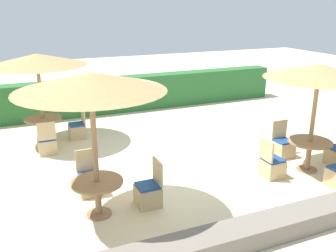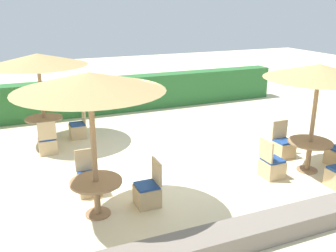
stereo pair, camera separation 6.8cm
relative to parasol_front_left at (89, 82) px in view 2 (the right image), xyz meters
name	(u,v)px [view 2 (the right image)]	position (x,y,z in m)	size (l,w,h in m)	color
ground_plane	(178,168)	(2.25, 1.33, -2.55)	(40.00, 40.00, 0.00)	beige
hedge_row	(116,95)	(2.25, 6.85, -1.92)	(13.00, 0.70, 1.26)	#2D6B33
stone_border	(255,232)	(2.25, -1.85, -2.37)	(10.00, 0.56, 0.35)	slate
parasol_front_left	(89,82)	(0.00, 0.00, 0.00)	(2.62, 2.62, 2.72)	#93704C
round_table_front_left	(96,189)	(0.00, 0.00, -2.01)	(0.97, 0.97, 0.70)	#93704C
patio_chair_front_left_north	(89,182)	(0.03, 0.90, -2.29)	(0.46, 0.46, 0.93)	tan
patio_chair_front_left_east	(148,193)	(1.00, -0.03, -2.29)	(0.46, 0.46, 0.93)	tan
parasol_front_right	(319,72)	(5.07, 0.01, -0.17)	(2.43, 2.43, 2.56)	#93704C
round_table_front_right	(310,148)	(5.07, 0.01, -1.97)	(1.02, 1.02, 0.74)	#93704C
patio_chair_front_right_west	(272,166)	(4.05, 0.05, -2.29)	(0.46, 0.46, 0.93)	tan
patio_chair_front_right_north	(283,147)	(5.10, 0.94, -2.29)	(0.46, 0.46, 0.93)	tan
parasol_back_left	(37,60)	(-0.51, 4.53, -0.19)	(2.70, 2.70, 2.53)	#93704C
round_table_back_left	(44,123)	(-0.51, 4.53, -1.99)	(1.05, 1.05, 0.71)	#93704C
patio_chair_back_left_east	(78,129)	(0.43, 4.48, -2.29)	(0.46, 0.46, 0.93)	tan
patio_chair_back_left_south	(48,144)	(-0.54, 3.55, -2.29)	(0.46, 0.46, 0.93)	tan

